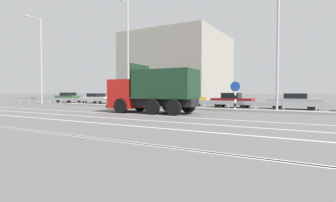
{
  "coord_description": "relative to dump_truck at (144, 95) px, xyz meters",
  "views": [
    {
      "loc": [
        10.76,
        -17.68,
        1.54
      ],
      "look_at": [
        0.3,
        0.38,
        0.79
      ],
      "focal_mm": 28.0,
      "sensor_mm": 36.0,
      "label": 1
    }
  ],
  "objects": [
    {
      "name": "ground_plane",
      "position": [
        0.38,
        1.99,
        -1.27
      ],
      "size": [
        320.0,
        320.0,
        0.0
      ],
      "primitive_type": "plane",
      "color": "#605E5B"
    },
    {
      "name": "lane_strip_0",
      "position": [
        0.82,
        -1.75,
        -1.27
      ],
      "size": [
        51.34,
        0.16,
        0.01
      ],
      "primitive_type": "cube",
      "color": "silver",
      "rests_on": "ground_plane"
    },
    {
      "name": "lane_strip_1",
      "position": [
        0.82,
        -4.23,
        -1.27
      ],
      "size": [
        51.34,
        0.16,
        0.01
      ],
      "primitive_type": "cube",
      "color": "silver",
      "rests_on": "ground_plane"
    },
    {
      "name": "lane_strip_2",
      "position": [
        0.82,
        -6.4,
        -1.27
      ],
      "size": [
        51.34,
        0.16,
        0.01
      ],
      "primitive_type": "cube",
      "color": "silver",
      "rests_on": "ground_plane"
    },
    {
      "name": "lane_strip_3",
      "position": [
        0.82,
        -9.51,
        -1.27
      ],
      "size": [
        51.34,
        0.16,
        0.01
      ],
      "primitive_type": "cube",
      "color": "silver",
      "rests_on": "ground_plane"
    },
    {
      "name": "lane_strip_4",
      "position": [
        0.82,
        -9.44,
        -1.27
      ],
      "size": [
        51.34,
        0.16,
        0.01
      ],
      "primitive_type": "cube",
      "color": "silver",
      "rests_on": "ground_plane"
    },
    {
      "name": "median_island",
      "position": [
        0.38,
        4.69,
        -1.18
      ],
      "size": [
        28.24,
        1.1,
        0.18
      ],
      "primitive_type": "cube",
      "color": "gray",
      "rests_on": "ground_plane"
    },
    {
      "name": "median_guardrail",
      "position": [
        0.38,
        5.56,
        -0.7
      ],
      "size": [
        51.34,
        0.09,
        0.78
      ],
      "color": "#9EA0A5",
      "rests_on": "ground_plane"
    },
    {
      "name": "dump_truck",
      "position": [
        0.0,
        0.0,
        0.0
      ],
      "size": [
        6.6,
        3.09,
        3.52
      ],
      "rotation": [
        0.0,
        0.0,
        1.63
      ],
      "color": "red",
      "rests_on": "ground_plane"
    },
    {
      "name": "median_road_sign",
      "position": [
        5.42,
        4.69,
        0.0
      ],
      "size": [
        0.82,
        0.16,
        2.35
      ],
      "color": "white",
      "rests_on": "ground_plane"
    },
    {
      "name": "street_lamp_0",
      "position": [
        -18.91,
        4.55,
        4.54
      ],
      "size": [
        0.71,
        2.25,
        10.62
      ],
      "color": "#ADADB2",
      "rests_on": "ground_plane"
    },
    {
      "name": "street_lamp_1",
      "position": [
        -5.24,
        4.52,
        4.44
      ],
      "size": [
        0.71,
        2.53,
        10.35
      ],
      "color": "#ADADB2",
      "rests_on": "ground_plane"
    },
    {
      "name": "street_lamp_2",
      "position": [
        8.48,
        4.56,
        3.9
      ],
      "size": [
        0.72,
        2.55,
        9.29
      ],
      "color": "#ADADB2",
      "rests_on": "ground_plane"
    },
    {
      "name": "parked_car_0",
      "position": [
        -20.1,
        9.69,
        -0.55
      ],
      "size": [
        3.84,
        2.01,
        1.4
      ],
      "rotation": [
        0.0,
        0.0,
        -1.58
      ],
      "color": "#335B33",
      "rests_on": "ground_plane"
    },
    {
      "name": "parked_car_1",
      "position": [
        -14.18,
        9.33,
        -0.59
      ],
      "size": [
        4.32,
        2.0,
        1.31
      ],
      "rotation": [
        0.0,
        0.0,
        -1.57
      ],
      "color": "silver",
      "rests_on": "ground_plane"
    },
    {
      "name": "parked_car_2",
      "position": [
        -7.63,
        9.02,
        -0.56
      ],
      "size": [
        4.96,
        2.13,
        1.41
      ],
      "rotation": [
        0.0,
        0.0,
        1.65
      ],
      "color": "black",
      "rests_on": "ground_plane"
    },
    {
      "name": "parked_car_3",
      "position": [
        -1.8,
        9.68,
        -0.55
      ],
      "size": [
        4.86,
        2.05,
        1.4
      ],
      "rotation": [
        0.0,
        0.0,
        -1.56
      ],
      "color": "#B27A14",
      "rests_on": "ground_plane"
    },
    {
      "name": "parked_car_4",
      "position": [
        3.86,
        9.29,
        -0.55
      ],
      "size": [
        3.92,
        1.96,
        1.42
      ],
      "rotation": [
        0.0,
        0.0,
        -1.55
      ],
      "color": "maroon",
      "rests_on": "ground_plane"
    },
    {
      "name": "parked_car_5",
      "position": [
        9.27,
        9.53,
        -0.56
      ],
      "size": [
        4.3,
        1.94,
        1.38
      ],
      "rotation": [
        0.0,
        0.0,
        1.57
      ],
      "color": "#A3A3A8",
      "rests_on": "ground_plane"
    },
    {
      "name": "background_building_0",
      "position": [
        -10.11,
        24.57,
        4.29
      ],
      "size": [
        14.96,
        15.08,
        11.12
      ],
      "primitive_type": "cube",
      "color": "gray",
      "rests_on": "ground_plane"
    }
  ]
}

